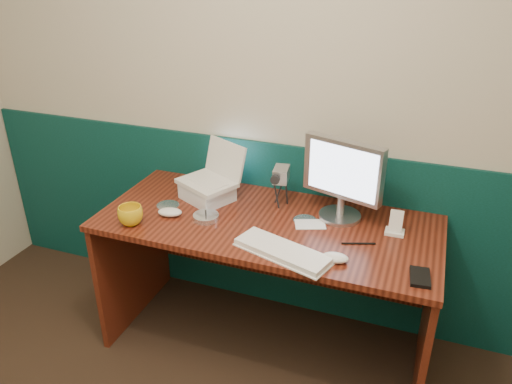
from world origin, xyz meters
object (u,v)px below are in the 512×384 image
at_px(laptop, 206,164).
at_px(desk, 266,285).
at_px(monitor, 343,181).
at_px(camcorder, 281,186).
at_px(mug, 131,215).
at_px(keyboard, 282,252).

bearing_deg(laptop, desk, 9.75).
xyz_separation_m(monitor, camcorder, (-0.30, 0.03, -0.09)).
distance_m(desk, monitor, 0.67).
bearing_deg(desk, mug, -156.95).
height_order(laptop, keyboard, laptop).
bearing_deg(desk, monitor, 25.75).
distance_m(desk, mug, 0.76).
relative_size(mug, camcorder, 0.55).
bearing_deg(desk, camcorder, 86.67).
relative_size(desk, camcorder, 7.55).
height_order(desk, mug, mug).
relative_size(monitor, mug, 3.34).
xyz_separation_m(desk, keyboard, (0.15, -0.25, 0.39)).
bearing_deg(camcorder, monitor, -13.18).
height_order(laptop, camcorder, laptop).
bearing_deg(monitor, camcorder, -167.26).
height_order(desk, monitor, monitor).
distance_m(mug, camcorder, 0.73).
bearing_deg(mug, desk, 23.05).
height_order(monitor, keyboard, monitor).
distance_m(desk, camcorder, 0.51).
distance_m(desk, laptop, 0.68).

